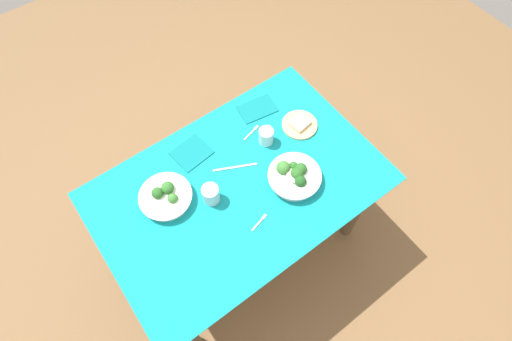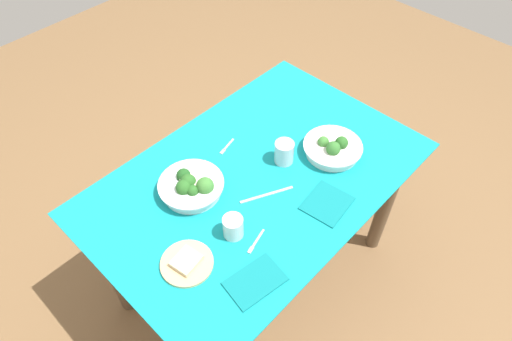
{
  "view_description": "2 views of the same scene",
  "coord_description": "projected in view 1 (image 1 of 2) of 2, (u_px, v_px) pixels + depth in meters",
  "views": [
    {
      "loc": [
        -0.44,
        -0.73,
        2.46
      ],
      "look_at": [
        0.1,
        -0.0,
        0.82
      ],
      "focal_mm": 28.01,
      "sensor_mm": 36.0,
      "label": 1
    },
    {
      "loc": [
        0.85,
        0.8,
        2.14
      ],
      "look_at": [
        0.01,
        0.0,
        0.82
      ],
      "focal_mm": 31.56,
      "sensor_mm": 36.0,
      "label": 2
    }
  ],
  "objects": [
    {
      "name": "ground_plane",
      "position": [
        243.0,
        239.0,
        2.56
      ],
      "size": [
        6.0,
        6.0,
        0.0
      ],
      "primitive_type": "plane",
      "color": "brown"
    },
    {
      "name": "dining_table",
      "position": [
        240.0,
        197.0,
        2.0
      ],
      "size": [
        1.34,
        0.89,
        0.77
      ],
      "color": "teal",
      "rests_on": "ground_plane"
    },
    {
      "name": "broccoli_bowl_far",
      "position": [
        166.0,
        197.0,
        1.83
      ],
      "size": [
        0.25,
        0.25,
        0.09
      ],
      "color": "white",
      "rests_on": "dining_table"
    },
    {
      "name": "broccoli_bowl_near",
      "position": [
        294.0,
        176.0,
        1.87
      ],
      "size": [
        0.25,
        0.25,
        0.1
      ],
      "color": "white",
      "rests_on": "dining_table"
    },
    {
      "name": "bread_side_plate",
      "position": [
        300.0,
        124.0,
        2.05
      ],
      "size": [
        0.18,
        0.18,
        0.03
      ],
      "color": "#D6B27A",
      "rests_on": "dining_table"
    },
    {
      "name": "water_glass_center",
      "position": [
        266.0,
        136.0,
        1.97
      ],
      "size": [
        0.07,
        0.07,
        0.09
      ],
      "primitive_type": "cylinder",
      "color": "silver",
      "rests_on": "dining_table"
    },
    {
      "name": "water_glass_side",
      "position": [
        211.0,
        194.0,
        1.81
      ],
      "size": [
        0.08,
        0.08,
        0.1
      ],
      "primitive_type": "cylinder",
      "color": "silver",
      "rests_on": "dining_table"
    },
    {
      "name": "fork_by_far_bowl",
      "position": [
        260.0,
        222.0,
        1.8
      ],
      "size": [
        0.1,
        0.03,
        0.0
      ],
      "rotation": [
        0.0,
        0.0,
        0.24
      ],
      "color": "#B7B7BC",
      "rests_on": "dining_table"
    },
    {
      "name": "fork_by_near_bowl",
      "position": [
        252.0,
        132.0,
        2.03
      ],
      "size": [
        0.11,
        0.04,
        0.0
      ],
      "rotation": [
        0.0,
        0.0,
        0.26
      ],
      "color": "#B7B7BC",
      "rests_on": "dining_table"
    },
    {
      "name": "table_knife_left",
      "position": [
        235.0,
        167.0,
        1.93
      ],
      "size": [
        0.2,
        0.1,
        0.0
      ],
      "primitive_type": "cube",
      "rotation": [
        0.0,
        0.0,
        2.69
      ],
      "color": "#B7B7BC",
      "rests_on": "dining_table"
    },
    {
      "name": "napkin_folded_upper",
      "position": [
        257.0,
        109.0,
        2.1
      ],
      "size": [
        0.21,
        0.16,
        0.01
      ],
      "primitive_type": "cube",
      "rotation": [
        0.0,
        0.0,
        -0.16
      ],
      "color": "#0F777D",
      "rests_on": "dining_table"
    },
    {
      "name": "napkin_folded_lower",
      "position": [
        192.0,
        153.0,
        1.97
      ],
      "size": [
        0.19,
        0.17,
        0.01
      ],
      "primitive_type": "cube",
      "rotation": [
        0.0,
        0.0,
        0.12
      ],
      "color": "#0F777D",
      "rests_on": "dining_table"
    }
  ]
}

